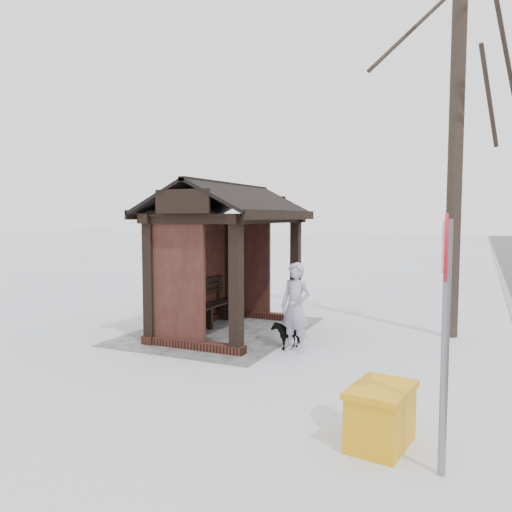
{
  "coord_description": "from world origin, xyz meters",
  "views": [
    {
      "loc": [
        9.1,
        4.71,
        2.4
      ],
      "look_at": [
        0.45,
        0.8,
        1.65
      ],
      "focal_mm": 35.0,
      "sensor_mm": 36.0,
      "label": 1
    }
  ],
  "objects": [
    {
      "name": "trampled_patch",
      "position": [
        0.0,
        -0.2,
        0.01
      ],
      "size": [
        4.2,
        3.2,
        0.02
      ],
      "primitive_type": "cube",
      "color": "#949499",
      "rests_on": "ground"
    },
    {
      "name": "bus_shelter",
      "position": [
        0.0,
        -0.16,
        2.17
      ],
      "size": [
        3.6,
        2.4,
        3.09
      ],
      "color": "#351913",
      "rests_on": "ground"
    },
    {
      "name": "dog",
      "position": [
        0.69,
        1.53,
        0.26
      ],
      "size": [
        0.67,
        0.47,
        0.51
      ],
      "primitive_type": "imported",
      "rotation": [
        0.0,
        0.0,
        1.21
      ],
      "color": "black",
      "rests_on": "ground"
    },
    {
      "name": "grit_bin",
      "position": [
        3.95,
        3.81,
        0.32
      ],
      "size": [
        0.9,
        0.68,
        0.64
      ],
      "rotation": [
        0.0,
        0.0,
        -0.15
      ],
      "color": "orange",
      "rests_on": "ground"
    },
    {
      "name": "tree_near",
      "position": [
        -1.5,
        4.2,
        6.16
      ],
      "size": [
        3.42,
        3.42,
        9.03
      ],
      "color": "black",
      "rests_on": "ground"
    },
    {
      "name": "ground",
      "position": [
        0.0,
        0.0,
        0.0
      ],
      "size": [
        120.0,
        120.0,
        0.0
      ],
      "primitive_type": "plane",
      "color": "silver",
      "rests_on": "ground"
    },
    {
      "name": "pedestrian",
      "position": [
        0.87,
        1.76,
        0.8
      ],
      "size": [
        0.5,
        0.65,
        1.59
      ],
      "primitive_type": "imported",
      "rotation": [
        0.0,
        0.0,
        1.34
      ],
      "color": "#A89AB5",
      "rests_on": "ground"
    },
    {
      "name": "road_sign",
      "position": [
        4.32,
        4.43,
        1.74
      ],
      "size": [
        0.62,
        0.11,
        2.43
      ],
      "rotation": [
        0.0,
        0.0,
        0.06
      ],
      "color": "slate",
      "rests_on": "ground"
    }
  ]
}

